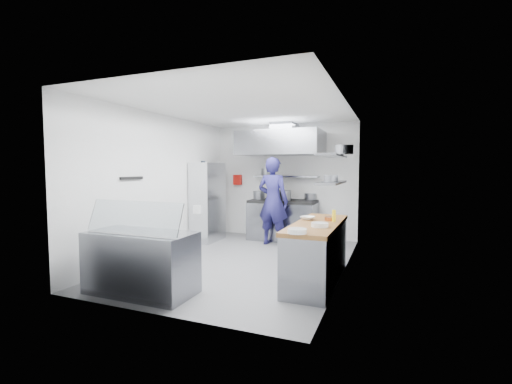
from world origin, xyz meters
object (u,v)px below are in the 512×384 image
at_px(wire_rack, 208,202).
at_px(gas_range, 283,221).
at_px(display_case, 141,263).
at_px(chef, 273,201).

bearing_deg(wire_rack, gas_range, 24.70).
distance_m(gas_range, display_case, 4.17).
xyz_separation_m(chef, wire_rack, (-1.58, -0.16, -0.06)).
bearing_deg(chef, gas_range, -88.86).
bearing_deg(chef, wire_rack, 12.15).
relative_size(gas_range, wire_rack, 0.86).
distance_m(gas_range, chef, 0.80).
height_order(gas_range, wire_rack, wire_rack).
relative_size(chef, wire_rack, 1.07).
relative_size(gas_range, chef, 0.81).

